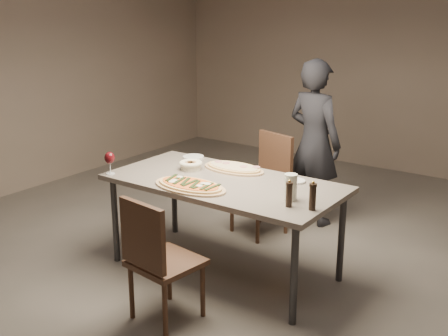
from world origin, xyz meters
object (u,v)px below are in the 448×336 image
Objects in this scene: bread_basket at (191,165)px; dining_table at (224,188)px; carafe at (291,187)px; diner at (314,143)px; chair_near at (156,255)px; zucchini_pizza at (190,185)px; chair_far at (266,178)px; ham_pizza at (234,168)px; pepper_mill_left at (289,194)px.

dining_table is at bearing -12.23° from bread_basket.
diner is (-0.54, 1.44, -0.06)m from carafe.
chair_near is at bearing -63.76° from bread_basket.
diner is (0.19, 1.63, 0.02)m from zucchini_pizza.
chair_near is 1.78m from chair_far.
bread_basket is (-0.39, 0.08, 0.10)m from dining_table.
zucchini_pizza is (-0.11, -0.28, 0.07)m from dining_table.
bread_basket is (-0.29, -0.20, 0.02)m from ham_pizza.
carafe is at bearing 122.40° from diner.
zucchini_pizza reaches higher than dining_table.
pepper_mill_left is 0.13m from carafe.
dining_table is 1.36m from diner.
zucchini_pizza is at bearing -165.31° from carafe.
zucchini_pizza reaches higher than ham_pizza.
dining_table is 1.15× the size of diner.
zucchini_pizza is 0.69× the size of chair_near.
diner is (0.00, 2.22, 0.30)m from chair_near.
pepper_mill_left is (0.78, -0.49, 0.07)m from ham_pizza.
diner is at bearing 86.62° from dining_table.
chair_far is (-0.05, 1.17, -0.26)m from zucchini_pizza.
chair_near is (-0.54, -0.78, -0.35)m from carafe.
pepper_mill_left is (1.07, -0.29, 0.05)m from bread_basket.
dining_table is 9.76× the size of carafe.
pepper_mill_left is 0.12× the size of diner.
ham_pizza is 2.93× the size of carafe.
chair_near reaches higher than ham_pizza.
dining_table is 9.62× the size of pepper_mill_left.
chair_near reaches higher than zucchini_pizza.
bread_basket is 0.12× the size of diner.
carafe is 1.30m from chair_far.
chair_near is at bearing -60.79° from zucchini_pizza.
dining_table is at bearing 162.76° from pepper_mill_left.
pepper_mill_left reaches higher than chair_near.
bread_basket is at bearing 164.56° from pepper_mill_left.
chair_near is (-0.60, -0.66, -0.35)m from pepper_mill_left.
diner reaches higher than zucchini_pizza.
dining_table is 0.93m from chair_far.
bread_basket is 1.03m from carafe.
zucchini_pizza is 0.38× the size of diner.
ham_pizza is at bearing 152.95° from carafe.
chair_far is at bearing 104.96° from chair_near.
ham_pizza is at bearing 34.12° from bread_basket.
ham_pizza is 0.81m from carafe.
diner is at bearing 97.24° from chair_near.
pepper_mill_left is 0.95m from chair_near.
diner is (0.18, 1.07, 0.02)m from ham_pizza.
dining_table is 0.72m from pepper_mill_left.
pepper_mill_left is at bearing -17.24° from dining_table.
chair_near is at bearing 101.79° from diner.
pepper_mill_left is at bearing 54.92° from chair_near.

